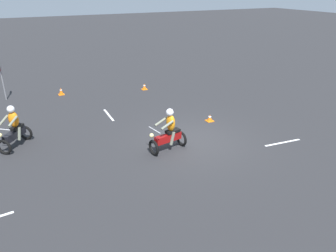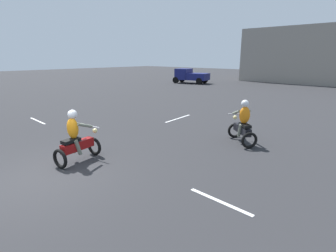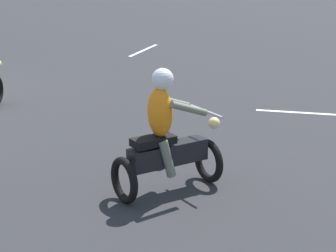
% 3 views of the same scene
% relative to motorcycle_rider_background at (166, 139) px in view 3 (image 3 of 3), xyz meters
% --- Properties ---
extents(motorcycle_rider_background, '(1.47, 1.34, 1.66)m').
position_rel_motorcycle_rider_background_xyz_m(motorcycle_rider_background, '(0.00, 0.00, 0.00)').
color(motorcycle_rider_background, black).
rests_on(motorcycle_rider_background, ground).
extents(lane_stripe_n, '(0.32, 2.20, 0.01)m').
position_rel_motorcycle_rider_background_xyz_m(lane_stripe_n, '(-4.40, 1.44, -0.72)').
color(lane_stripe_n, silver).
rests_on(lane_stripe_n, ground).
extents(lane_stripe_w, '(1.92, 0.17, 0.01)m').
position_rel_motorcycle_rider_background_xyz_m(lane_stripe_w, '(-9.34, -3.83, -0.72)').
color(lane_stripe_w, silver).
rests_on(lane_stripe_w, ground).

